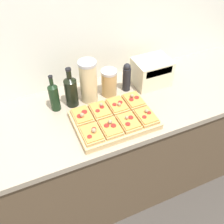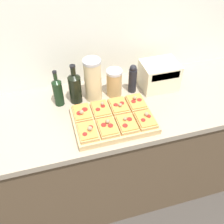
# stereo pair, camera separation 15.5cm
# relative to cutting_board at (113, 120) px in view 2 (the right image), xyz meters

# --- Properties ---
(ground_plane) EXTENTS (12.00, 12.00, 0.00)m
(ground_plane) POSITION_rel_cutting_board_xyz_m (-0.04, -0.19, -0.94)
(ground_plane) COLOR #3D3833
(wall_back) EXTENTS (6.00, 0.06, 2.50)m
(wall_back) POSITION_rel_cutting_board_xyz_m (-0.04, 0.49, 0.31)
(wall_back) COLOR silver
(wall_back) RESTS_ON ground_plane
(kitchen_counter) EXTENTS (2.63, 0.67, 0.92)m
(kitchen_counter) POSITION_rel_cutting_board_xyz_m (-0.04, 0.13, -0.48)
(kitchen_counter) COLOR brown
(kitchen_counter) RESTS_ON ground_plane
(cutting_board) EXTENTS (0.47, 0.33, 0.04)m
(cutting_board) POSITION_rel_cutting_board_xyz_m (0.00, 0.00, 0.00)
(cutting_board) COLOR tan
(cutting_board) RESTS_ON kitchen_counter
(pizza_slice_back_left) EXTENTS (0.10, 0.15, 0.05)m
(pizza_slice_back_left) POSITION_rel_cutting_board_xyz_m (-0.17, 0.08, 0.03)
(pizza_slice_back_left) COLOR tan
(pizza_slice_back_left) RESTS_ON cutting_board
(pizza_slice_back_midleft) EXTENTS (0.10, 0.15, 0.05)m
(pizza_slice_back_midleft) POSITION_rel_cutting_board_xyz_m (-0.06, 0.08, 0.03)
(pizza_slice_back_midleft) COLOR tan
(pizza_slice_back_midleft) RESTS_ON cutting_board
(pizza_slice_back_midright) EXTENTS (0.10, 0.15, 0.05)m
(pizza_slice_back_midright) POSITION_rel_cutting_board_xyz_m (0.06, 0.08, 0.03)
(pizza_slice_back_midright) COLOR tan
(pizza_slice_back_midright) RESTS_ON cutting_board
(pizza_slice_back_right) EXTENTS (0.10, 0.15, 0.05)m
(pizza_slice_back_right) POSITION_rel_cutting_board_xyz_m (0.17, 0.08, 0.03)
(pizza_slice_back_right) COLOR tan
(pizza_slice_back_right) RESTS_ON cutting_board
(pizza_slice_front_left) EXTENTS (0.10, 0.15, 0.05)m
(pizza_slice_front_left) POSITION_rel_cutting_board_xyz_m (-0.17, -0.08, 0.03)
(pizza_slice_front_left) COLOR tan
(pizza_slice_front_left) RESTS_ON cutting_board
(pizza_slice_front_midleft) EXTENTS (0.10, 0.15, 0.05)m
(pizza_slice_front_midleft) POSITION_rel_cutting_board_xyz_m (-0.06, -0.08, 0.03)
(pizza_slice_front_midleft) COLOR tan
(pizza_slice_front_midleft) RESTS_ON cutting_board
(pizza_slice_front_midright) EXTENTS (0.10, 0.15, 0.05)m
(pizza_slice_front_midright) POSITION_rel_cutting_board_xyz_m (0.06, -0.08, 0.03)
(pizza_slice_front_midright) COLOR tan
(pizza_slice_front_midright) RESTS_ON cutting_board
(pizza_slice_front_right) EXTENTS (0.10, 0.15, 0.05)m
(pizza_slice_front_right) POSITION_rel_cutting_board_xyz_m (0.17, -0.08, 0.03)
(pizza_slice_front_right) COLOR tan
(pizza_slice_front_right) RESTS_ON cutting_board
(olive_oil_bottle) EXTENTS (0.06, 0.06, 0.25)m
(olive_oil_bottle) POSITION_rel_cutting_board_xyz_m (-0.29, 0.26, 0.08)
(olive_oil_bottle) COLOR black
(olive_oil_bottle) RESTS_ON kitchen_counter
(wine_bottle) EXTENTS (0.08, 0.08, 0.27)m
(wine_bottle) POSITION_rel_cutting_board_xyz_m (-0.18, 0.26, 0.09)
(wine_bottle) COLOR black
(wine_bottle) RESTS_ON kitchen_counter
(grain_jar_tall) EXTENTS (0.11, 0.11, 0.29)m
(grain_jar_tall) POSITION_rel_cutting_board_xyz_m (-0.06, 0.26, 0.13)
(grain_jar_tall) COLOR beige
(grain_jar_tall) RESTS_ON kitchen_counter
(grain_jar_short) EXTENTS (0.10, 0.10, 0.19)m
(grain_jar_short) POSITION_rel_cutting_board_xyz_m (0.08, 0.26, 0.08)
(grain_jar_short) COLOR tan
(grain_jar_short) RESTS_ON kitchen_counter
(pepper_mill) EXTENTS (0.05, 0.05, 0.21)m
(pepper_mill) POSITION_rel_cutting_board_xyz_m (0.21, 0.26, 0.08)
(pepper_mill) COLOR black
(pepper_mill) RESTS_ON kitchen_counter
(toaster_oven) EXTENTS (0.27, 0.19, 0.18)m
(toaster_oven) POSITION_rel_cutting_board_xyz_m (0.40, 0.26, 0.07)
(toaster_oven) COLOR beige
(toaster_oven) RESTS_ON kitchen_counter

